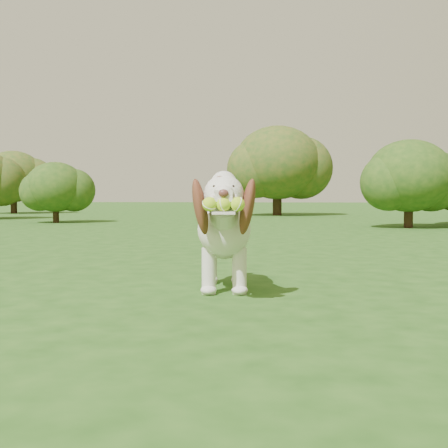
# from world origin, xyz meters

# --- Properties ---
(ground) EXTENTS (80.00, 80.00, 0.00)m
(ground) POSITION_xyz_m (0.00, 0.00, 0.00)
(ground) COLOR #1E4814
(ground) RESTS_ON ground
(dog) EXTENTS (0.44, 1.11, 0.72)m
(dog) POSITION_xyz_m (0.14, 0.01, 0.38)
(dog) COLOR silver
(dog) RESTS_ON ground
(shrub_a) EXTENTS (1.24, 1.24, 1.28)m
(shrub_a) POSITION_xyz_m (-4.35, 7.95, 0.75)
(shrub_a) COLOR #382314
(shrub_a) RESTS_ON ground
(shrub_i) EXTENTS (2.45, 2.45, 2.54)m
(shrub_i) POSITION_xyz_m (0.21, 12.62, 1.49)
(shrub_i) COLOR #382314
(shrub_i) RESTS_ON ground
(shrub_c) EXTENTS (1.52, 1.52, 1.57)m
(shrub_c) POSITION_xyz_m (2.66, 6.91, 0.92)
(shrub_c) COLOR #382314
(shrub_c) RESTS_ON ground
(shrub_g) EXTENTS (1.90, 1.90, 1.97)m
(shrub_g) POSITION_xyz_m (-8.08, 13.44, 1.16)
(shrub_g) COLOR #382314
(shrub_g) RESTS_ON ground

